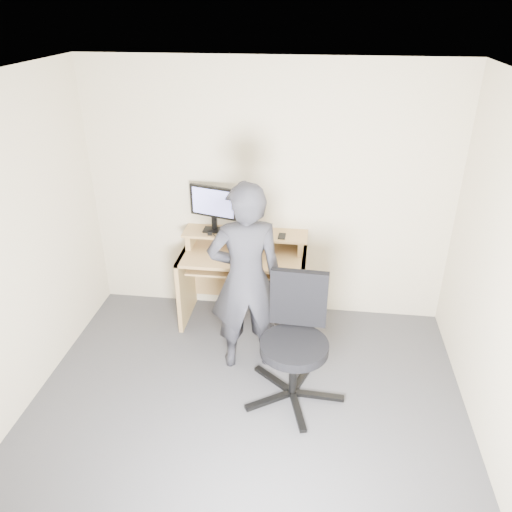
% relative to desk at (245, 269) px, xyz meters
% --- Properties ---
extents(ground, '(3.50, 3.50, 0.00)m').
position_rel_desk_xyz_m(ground, '(0.20, -1.53, -0.55)').
color(ground, '#48484C').
rests_on(ground, ground).
extents(back_wall, '(3.50, 0.02, 2.50)m').
position_rel_desk_xyz_m(back_wall, '(0.20, 0.22, 0.70)').
color(back_wall, beige).
rests_on(back_wall, ground).
extents(ceiling, '(3.50, 3.50, 0.02)m').
position_rel_desk_xyz_m(ceiling, '(0.20, -1.53, 1.95)').
color(ceiling, white).
rests_on(ceiling, back_wall).
extents(desk, '(1.20, 0.60, 0.91)m').
position_rel_desk_xyz_m(desk, '(0.00, 0.00, 0.00)').
color(desk, tan).
rests_on(desk, ground).
extents(monitor, '(0.47, 0.16, 0.45)m').
position_rel_desk_xyz_m(monitor, '(-0.30, 0.07, 0.63)').
color(monitor, black).
rests_on(monitor, desk).
extents(external_drive, '(0.10, 0.14, 0.20)m').
position_rel_desk_xyz_m(external_drive, '(0.03, 0.06, 0.46)').
color(external_drive, black).
rests_on(external_drive, desk).
extents(travel_mug, '(0.09, 0.09, 0.19)m').
position_rel_desk_xyz_m(travel_mug, '(0.02, 0.06, 0.46)').
color(travel_mug, silver).
rests_on(travel_mug, desk).
extents(smartphone, '(0.07, 0.13, 0.01)m').
position_rel_desk_xyz_m(smartphone, '(0.36, 0.02, 0.37)').
color(smartphone, black).
rests_on(smartphone, desk).
extents(charger, '(0.05, 0.05, 0.03)m').
position_rel_desk_xyz_m(charger, '(-0.33, -0.02, 0.38)').
color(charger, black).
rests_on(charger, desk).
extents(headphones, '(0.18, 0.18, 0.06)m').
position_rel_desk_xyz_m(headphones, '(-0.07, 0.12, 0.37)').
color(headphones, silver).
rests_on(headphones, desk).
extents(keyboard, '(0.49, 0.27, 0.03)m').
position_rel_desk_xyz_m(keyboard, '(-0.01, -0.17, 0.12)').
color(keyboard, black).
rests_on(keyboard, desk).
extents(mouse, '(0.11, 0.08, 0.04)m').
position_rel_desk_xyz_m(mouse, '(0.28, -0.18, 0.22)').
color(mouse, black).
rests_on(mouse, desk).
extents(office_chair, '(0.79, 0.82, 1.03)m').
position_rel_desk_xyz_m(office_chair, '(0.56, -1.04, 0.01)').
color(office_chair, black).
rests_on(office_chair, ground).
extents(person, '(0.71, 0.56, 1.70)m').
position_rel_desk_xyz_m(person, '(0.12, -0.71, 0.30)').
color(person, black).
rests_on(person, ground).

